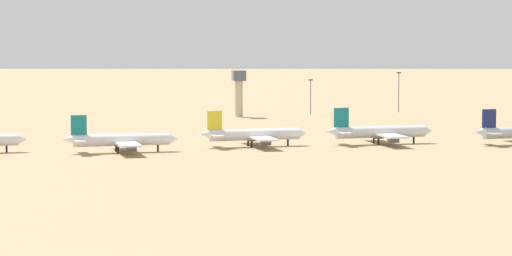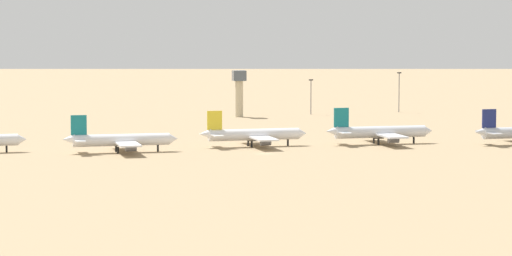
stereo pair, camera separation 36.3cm
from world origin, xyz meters
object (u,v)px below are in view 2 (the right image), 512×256
(control_tower, at_px, (239,89))
(light_pole_west, at_px, (399,89))
(light_pole_mid, at_px, (311,94))
(parked_jet_yellow_4, at_px, (253,135))
(parked_jet_teal_5, at_px, (379,132))
(parked_jet_teal_3, at_px, (120,140))

(control_tower, bearing_deg, light_pole_west, 9.73)
(control_tower, height_order, light_pole_mid, control_tower)
(control_tower, relative_size, light_pole_west, 1.10)
(parked_jet_yellow_4, bearing_deg, parked_jet_teal_5, -4.13)
(parked_jet_teal_5, relative_size, control_tower, 1.87)
(parked_jet_teal_3, distance_m, light_pole_mid, 161.25)
(parked_jet_yellow_4, relative_size, control_tower, 1.82)
(parked_jet_teal_3, height_order, light_pole_west, light_pole_west)
(light_pole_west, xyz_separation_m, light_pole_mid, (-39.54, -4.53, -1.28))
(light_pole_mid, bearing_deg, parked_jet_teal_5, -93.41)
(light_pole_mid, bearing_deg, light_pole_west, 6.53)
(parked_jet_teal_3, relative_size, light_pole_mid, 2.33)
(parked_jet_teal_3, distance_m, parked_jet_yellow_4, 42.35)
(light_pole_west, distance_m, light_pole_mid, 39.82)
(light_pole_west, bearing_deg, parked_jet_teal_3, -132.75)
(parked_jet_yellow_4, xyz_separation_m, light_pole_west, (87.18, 129.49, 6.08))
(light_pole_west, bearing_deg, parked_jet_teal_5, -109.96)
(parked_jet_teal_5, distance_m, light_pole_west, 137.70)
(parked_jet_teal_5, bearing_deg, control_tower, 98.81)
(control_tower, xyz_separation_m, light_pole_mid, (31.63, 7.67, -2.84))
(parked_jet_yellow_4, bearing_deg, control_tower, 77.84)
(parked_jet_teal_3, relative_size, parked_jet_yellow_4, 1.00)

